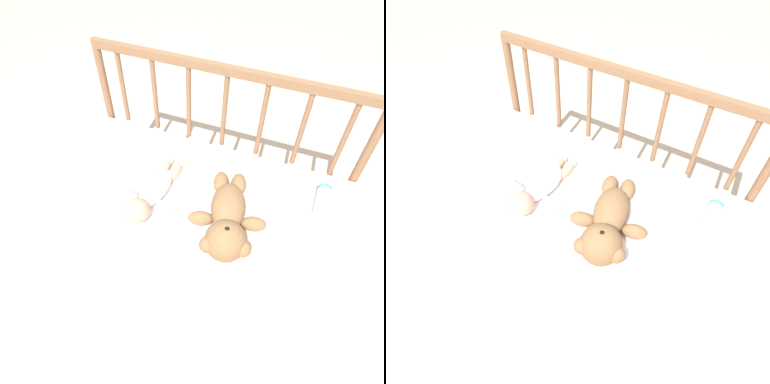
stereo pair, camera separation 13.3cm
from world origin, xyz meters
TOP-DOWN VIEW (x-y plane):
  - ground_plane at (0.00, 0.00)m, footprint 12.00×12.00m
  - crib_mattress at (0.00, 0.00)m, footprint 1.23×0.69m
  - crib_rail at (0.00, 0.37)m, footprint 1.23×0.04m
  - blanket at (0.01, -0.02)m, footprint 0.83×0.54m
  - teddy_bear at (0.17, -0.08)m, footprint 0.30×0.44m
  - baby at (-0.15, -0.05)m, footprint 0.29×0.38m
  - baby_bottle at (0.48, 0.18)m, footprint 0.06×0.17m

SIDE VIEW (x-z plane):
  - ground_plane at x=0.00m, z-range 0.00..0.00m
  - crib_mattress at x=0.00m, z-range 0.00..0.42m
  - blanket at x=0.01m, z-range 0.42..0.43m
  - baby_bottle at x=0.48m, z-range 0.42..0.48m
  - baby at x=-0.15m, z-range 0.41..0.51m
  - teddy_bear at x=0.17m, z-range 0.41..0.56m
  - crib_rail at x=0.00m, z-range 0.16..0.98m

